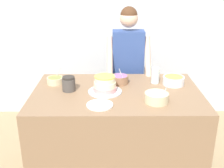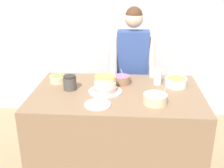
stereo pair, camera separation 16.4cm
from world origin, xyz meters
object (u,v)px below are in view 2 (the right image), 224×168
(frosting_bowl_yellow, at_px, (176,82))
(frosting_bowl_purple, at_px, (122,79))
(frosting_bowl_white, at_px, (155,98))
(ceramic_plate, at_px, (98,105))
(drinking_glass, at_px, (158,77))
(cake, at_px, (105,85))
(person_baker, at_px, (133,64))
(frosting_bowl_olive, at_px, (58,79))
(stoneware_jar, at_px, (70,83))

(frosting_bowl_yellow, relative_size, frosting_bowl_purple, 1.18)
(frosting_bowl_white, xyz_separation_m, ceramic_plate, (-0.45, -0.06, -0.04))
(frosting_bowl_purple, height_order, drinking_glass, frosting_bowl_purple)
(cake, relative_size, drinking_glass, 2.01)
(frosting_bowl_white, distance_m, ceramic_plate, 0.46)
(cake, distance_m, frosting_bowl_white, 0.47)
(person_baker, relative_size, frosting_bowl_white, 8.23)
(cake, distance_m, frosting_bowl_purple, 0.25)
(frosting_bowl_yellow, xyz_separation_m, frosting_bowl_purple, (-0.50, 0.03, -0.00))
(person_baker, distance_m, ceramic_plate, 0.97)
(cake, relative_size, frosting_bowl_olive, 1.95)
(person_baker, bearing_deg, cake, -110.00)
(cake, height_order, stoneware_jar, cake)
(frosting_bowl_purple, relative_size, drinking_glass, 1.14)
(cake, relative_size, ceramic_plate, 1.41)
(frosting_bowl_white, distance_m, stoneware_jar, 0.77)
(ceramic_plate, bearing_deg, frosting_bowl_olive, 132.28)
(cake, xyz_separation_m, drinking_glass, (0.47, 0.22, 0.01))
(stoneware_jar, bearing_deg, drinking_glass, 13.23)
(drinking_glass, relative_size, stoneware_jar, 1.13)
(drinking_glass, bearing_deg, cake, -155.13)
(person_baker, xyz_separation_m, stoneware_jar, (-0.55, -0.62, 0.01))
(frosting_bowl_white, xyz_separation_m, stoneware_jar, (-0.73, 0.24, 0.02))
(frosting_bowl_purple, bearing_deg, frosting_bowl_olive, -179.89)
(frosting_bowl_olive, bearing_deg, ceramic_plate, -47.72)
(cake, distance_m, stoneware_jar, 0.32)
(frosting_bowl_purple, bearing_deg, drinking_glass, 1.99)
(stoneware_jar, bearing_deg, frosting_bowl_white, -18.26)
(frosting_bowl_olive, bearing_deg, stoneware_jar, -48.35)
(frosting_bowl_white, height_order, drinking_glass, frosting_bowl_white)
(frosting_bowl_white, bearing_deg, drinking_glass, 83.11)
(frosting_bowl_olive, relative_size, frosting_bowl_white, 0.79)
(person_baker, distance_m, frosting_bowl_olive, 0.84)
(frosting_bowl_white, bearing_deg, cake, 153.32)
(frosting_bowl_olive, height_order, drinking_glass, drinking_glass)
(frosting_bowl_white, bearing_deg, frosting_bowl_yellow, 60.62)
(ceramic_plate, bearing_deg, frosting_bowl_yellow, 33.83)
(frosting_bowl_olive, height_order, frosting_bowl_purple, frosting_bowl_purple)
(cake, xyz_separation_m, ceramic_plate, (-0.04, -0.27, -0.06))
(ceramic_plate, xyz_separation_m, stoneware_jar, (-0.28, 0.31, 0.06))
(frosting_bowl_yellow, bearing_deg, person_baker, 129.44)
(frosting_bowl_yellow, bearing_deg, cake, -164.61)
(person_baker, xyz_separation_m, drinking_glass, (0.23, -0.44, 0.02))
(frosting_bowl_olive, height_order, ceramic_plate, frosting_bowl_olive)
(ceramic_plate, bearing_deg, frosting_bowl_white, 8.06)
(stoneware_jar, bearing_deg, frosting_bowl_yellow, 8.48)
(frosting_bowl_olive, bearing_deg, frosting_bowl_white, -25.03)
(cake, distance_m, drinking_glass, 0.52)
(frosting_bowl_olive, distance_m, ceramic_plate, 0.65)
(drinking_glass, height_order, stoneware_jar, drinking_glass)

